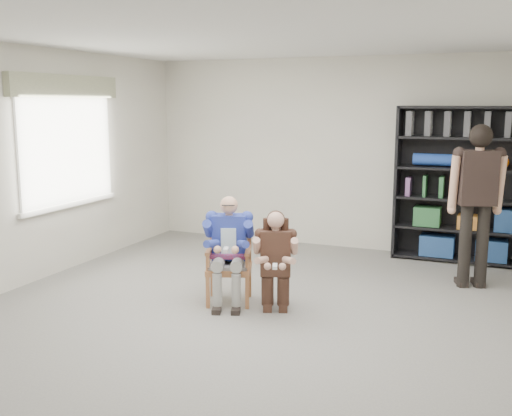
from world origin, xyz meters
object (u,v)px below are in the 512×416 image
at_px(seated_man, 229,250).
at_px(bookshelf, 464,185).
at_px(armchair, 229,262).
at_px(kneeling_woman, 276,262).
at_px(standing_man, 476,208).

relative_size(seated_man, bookshelf, 0.56).
bearing_deg(armchair, kneeling_woman, -31.36).
height_order(seated_man, bookshelf, bookshelf).
xyz_separation_m(armchair, kneeling_woman, (0.58, -0.12, 0.09)).
height_order(armchair, standing_man, standing_man).
bearing_deg(bookshelf, seated_man, -128.50).
height_order(seated_man, standing_man, standing_man).
xyz_separation_m(bookshelf, standing_man, (0.21, -1.15, -0.10)).
distance_m(armchair, bookshelf, 3.56).
bearing_deg(standing_man, armchair, -165.62).
bearing_deg(standing_man, kneeling_woman, -155.93).
distance_m(kneeling_woman, bookshelf, 3.33).
xyz_separation_m(seated_man, standing_man, (2.40, 1.59, 0.36)).
height_order(bookshelf, standing_man, bookshelf).
relative_size(armchair, kneeling_woman, 0.84).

